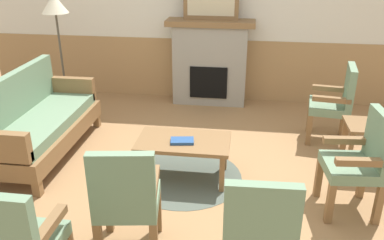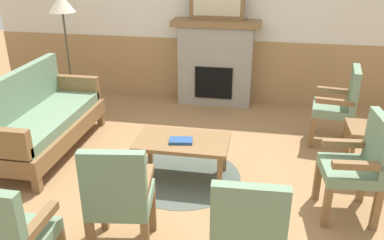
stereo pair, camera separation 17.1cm
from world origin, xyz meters
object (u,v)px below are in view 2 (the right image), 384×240
book_on_table (181,141)px  armchair_near_fireplace (359,162)px  framed_picture (217,0)px  coffee_table (183,144)px  side_table (368,137)px  fireplace (215,62)px  armchair_front_left (248,232)px  couch (43,120)px  floor_lamp_by_couch (62,11)px  armchair_by_window_left (340,103)px  armchair_corner_left (119,195)px  armchair_front_center (6,237)px

book_on_table → armchair_near_fireplace: armchair_near_fireplace is taller
book_on_table → framed_picture: bearing=88.6°
coffee_table → side_table: size_ratio=1.75×
fireplace → armchair_front_left: 3.81m
book_on_table → side_table: size_ratio=0.43×
couch → armchair_near_fireplace: 3.46m
armchair_front_left → floor_lamp_by_couch: (-2.76, 3.11, 0.91)m
fireplace → armchair_near_fireplace: 3.08m
floor_lamp_by_couch → armchair_front_left: bearing=-48.4°
fireplace → armchair_by_window_left: fireplace is taller
armchair_corner_left → side_table: (2.16, 1.63, -0.10)m
floor_lamp_by_couch → armchair_front_center: bearing=-70.8°
fireplace → armchair_corner_left: bearing=-94.9°
fireplace → armchair_front_left: fireplace is taller
framed_picture → book_on_table: bearing=-91.4°
coffee_table → side_table: side_table is taller
coffee_table → armchair_near_fireplace: 1.71m
armchair_front_left → armchair_front_center: bearing=-167.9°
armchair_by_window_left → side_table: (0.19, -0.70, -0.10)m
framed_picture → couch: framed_picture is taller
framed_picture → coffee_table: 2.56m
coffee_table → side_table: (1.91, 0.42, 0.05)m
fireplace → armchair_near_fireplace: bearing=-58.5°
floor_lamp_by_couch → side_table: bearing=-17.3°
armchair_near_fireplace → side_table: armchair_near_fireplace is taller
armchair_front_center → armchair_by_window_left: bearing=49.1°
side_table → couch: bearing=-178.0°
couch → armchair_by_window_left: 3.55m
coffee_table → armchair_front_center: bearing=-114.4°
armchair_near_fireplace → armchair_front_center: same height
couch → armchair_corner_left: size_ratio=1.84×
armchair_corner_left → book_on_table: bearing=78.1°
fireplace → coffee_table: (-0.05, -2.27, -0.27)m
fireplace → book_on_table: bearing=-91.4°
couch → coffee_table: bearing=-9.6°
book_on_table → side_table: (1.92, 0.47, -0.02)m
armchair_corner_left → side_table: bearing=37.1°
couch → side_table: 3.65m
fireplace → framed_picture: 0.91m
armchair_corner_left → floor_lamp_by_couch: bearing=121.8°
armchair_front_center → side_table: bearing=39.2°
armchair_front_left → floor_lamp_by_couch: size_ratio=0.58×
couch → armchair_corner_left: (1.48, -1.51, 0.14)m
fireplace → framed_picture: (0.00, 0.00, 0.91)m
fireplace → book_on_table: fireplace is taller
couch → floor_lamp_by_couch: 1.73m
fireplace → floor_lamp_by_couch: 2.31m
armchair_front_center → armchair_corner_left: same height
framed_picture → side_table: framed_picture is taller
armchair_front_center → book_on_table: bearing=65.1°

